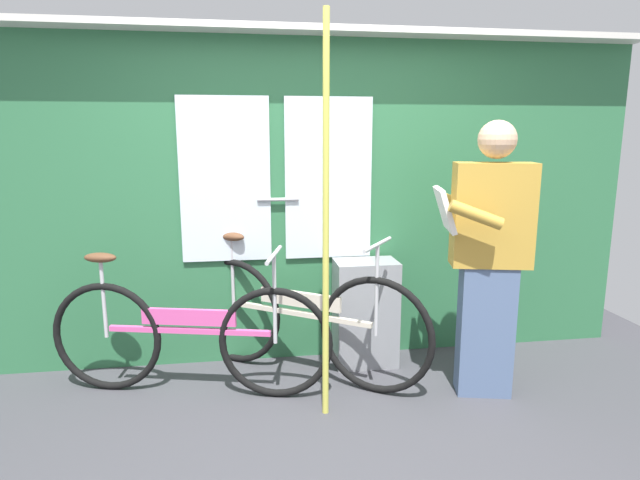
{
  "coord_description": "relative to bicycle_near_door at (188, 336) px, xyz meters",
  "views": [
    {
      "loc": [
        -0.46,
        -2.33,
        1.59
      ],
      "look_at": [
        0.01,
        0.75,
        0.97
      ],
      "focal_mm": 29.95,
      "sensor_mm": 36.0,
      "label": 1
    }
  ],
  "objects": [
    {
      "name": "bicycle_leaning_behind",
      "position": [
        0.7,
        0.15,
        0.02
      ],
      "size": [
        1.51,
        1.07,
        0.96
      ],
      "rotation": [
        0.0,
        0.0,
        -0.61
      ],
      "color": "black",
      "rests_on": "ground_plane"
    },
    {
      "name": "trash_bin_by_wall",
      "position": [
        1.18,
        0.27,
        -0.0
      ],
      "size": [
        0.43,
        0.28,
        0.74
      ],
      "primitive_type": "cube",
      "color": "gray",
      "rests_on": "ground_plane"
    },
    {
      "name": "ground_plane",
      "position": [
        0.8,
        -0.85,
        -0.39
      ],
      "size": [
        5.72,
        4.29,
        0.04
      ],
      "primitive_type": "cube",
      "color": "#38383D"
    },
    {
      "name": "bicycle_near_door",
      "position": [
        0.0,
        0.0,
        0.0
      ],
      "size": [
        1.72,
        0.58,
        0.91
      ],
      "rotation": [
        0.0,
        0.0,
        -0.24
      ],
      "color": "black",
      "rests_on": "ground_plane"
    },
    {
      "name": "train_door_wall",
      "position": [
        0.79,
        0.49,
        0.81
      ],
      "size": [
        4.72,
        0.28,
        2.26
      ],
      "color": "#2D6B42",
      "rests_on": "ground_plane"
    },
    {
      "name": "handrail_pole",
      "position": [
        0.8,
        -0.37,
        0.74
      ],
      "size": [
        0.04,
        0.04,
        2.22
      ],
      "primitive_type": "cylinder",
      "color": "#C6C14C",
      "rests_on": "ground_plane"
    },
    {
      "name": "passenger_reading_newspaper",
      "position": [
        1.8,
        -0.26,
        0.51
      ],
      "size": [
        0.61,
        0.54,
        1.67
      ],
      "rotation": [
        0.0,
        0.0,
        2.91
      ],
      "color": "slate",
      "rests_on": "ground_plane"
    }
  ]
}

